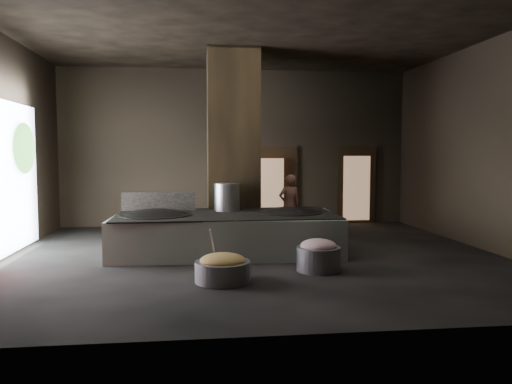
{
  "coord_description": "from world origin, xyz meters",
  "views": [
    {
      "loc": [
        -1.18,
        -10.01,
        2.09
      ],
      "look_at": [
        0.12,
        0.74,
        1.25
      ],
      "focal_mm": 35.0,
      "sensor_mm": 36.0,
      "label": 1
    }
  ],
  "objects": [
    {
      "name": "wok_left",
      "position": [
        -2.01,
        0.33,
        0.75
      ],
      "size": [
        1.46,
        1.46,
        0.4
      ],
      "primitive_type": "ellipsoid",
      "color": "black",
      "rests_on": "hearth_platform"
    },
    {
      "name": "floor",
      "position": [
        0.0,
        0.0,
        -0.05
      ],
      "size": [
        10.0,
        9.0,
        0.1
      ],
      "primitive_type": "cube",
      "color": "black",
      "rests_on": "ground"
    },
    {
      "name": "veg_basin",
      "position": [
        -0.76,
        -1.99,
        0.17
      ],
      "size": [
        1.01,
        1.01,
        0.34
      ],
      "primitive_type": "cylinder",
      "rotation": [
        0.0,
        0.0,
        0.11
      ],
      "color": "slate",
      "rests_on": "ground"
    },
    {
      "name": "left_opening",
      "position": [
        -4.95,
        0.2,
        1.6
      ],
      "size": [
        0.04,
        4.2,
        3.1
      ],
      "primitive_type": "cube",
      "color": "white",
      "rests_on": "ground"
    },
    {
      "name": "tree_silhouette",
      "position": [
        -4.85,
        1.3,
        2.2
      ],
      "size": [
        0.28,
        1.1,
        1.1
      ],
      "primitive_type": "ellipsoid",
      "color": "#194714",
      "rests_on": "left_opening"
    },
    {
      "name": "meat_fill",
      "position": [
        0.97,
        -1.44,
        0.45
      ],
      "size": [
        0.65,
        0.65,
        0.25
      ],
      "primitive_type": "ellipsoid",
      "color": "#BE727F",
      "rests_on": "meat_basin"
    },
    {
      "name": "right_wall",
      "position": [
        5.05,
        0.0,
        2.25
      ],
      "size": [
        0.1,
        9.0,
        4.5
      ],
      "primitive_type": "cube",
      "color": "black",
      "rests_on": "ground"
    },
    {
      "name": "hearth_platform",
      "position": [
        -0.56,
        0.38,
        0.4
      ],
      "size": [
        4.72,
        2.41,
        0.81
      ],
      "primitive_type": "cube",
      "rotation": [
        0.0,
        0.0,
        -0.04
      ],
      "color": "silver",
      "rests_on": "ground"
    },
    {
      "name": "wok_left_rim",
      "position": [
        -2.01,
        0.33,
        0.82
      ],
      "size": [
        1.49,
        1.49,
        0.05
      ],
      "primitive_type": "cylinder",
      "color": "black",
      "rests_on": "hearth_platform"
    },
    {
      "name": "ceiling",
      "position": [
        0.0,
        0.0,
        4.55
      ],
      "size": [
        10.0,
        9.0,
        0.1
      ],
      "primitive_type": "cube",
      "color": "black",
      "rests_on": "back_wall"
    },
    {
      "name": "cook",
      "position": [
        1.18,
        2.43,
        0.78
      ],
      "size": [
        0.63,
        0.48,
        1.56
      ],
      "primitive_type": "imported",
      "rotation": [
        0.0,
        0.0,
        3.36
      ],
      "color": "#8F5C48",
      "rests_on": "ground"
    },
    {
      "name": "doorway_far",
      "position": [
        3.6,
        4.45,
        1.1
      ],
      "size": [
        1.18,
        0.08,
        2.38
      ],
      "primitive_type": "cube",
      "color": "black",
      "rests_on": "ground"
    },
    {
      "name": "doorway_near",
      "position": [
        1.2,
        4.45,
        1.1
      ],
      "size": [
        1.18,
        0.08,
        2.38
      ],
      "primitive_type": "cube",
      "color": "black",
      "rests_on": "ground"
    },
    {
      "name": "doorway_near_glow",
      "position": [
        0.97,
        4.23,
        1.05
      ],
      "size": [
        0.76,
        0.04,
        1.79
      ],
      "primitive_type": "cube",
      "color": "#8C6647",
      "rests_on": "ground"
    },
    {
      "name": "veg_fill",
      "position": [
        -0.76,
        -1.99,
        0.35
      ],
      "size": [
        0.75,
        0.75,
        0.23
      ],
      "primitive_type": "ellipsoid",
      "color": "#9AA14E",
      "rests_on": "veg_basin"
    },
    {
      "name": "pillar",
      "position": [
        -0.3,
        1.9,
        2.25
      ],
      "size": [
        1.2,
        1.2,
        4.5
      ],
      "primitive_type": "cube",
      "color": "black",
      "rests_on": "ground"
    },
    {
      "name": "front_wall",
      "position": [
        0.0,
        -4.55,
        2.25
      ],
      "size": [
        10.0,
        0.1,
        4.5
      ],
      "primitive_type": "cube",
      "color": "black",
      "rests_on": "ground"
    },
    {
      "name": "stock_pot",
      "position": [
        -0.51,
        0.93,
        1.13
      ],
      "size": [
        0.56,
        0.56,
        0.6
      ],
      "primitive_type": "cylinder",
      "color": "#B0B4B9",
      "rests_on": "hearth_platform"
    },
    {
      "name": "platform_cap",
      "position": [
        -0.56,
        0.38,
        0.82
      ],
      "size": [
        4.53,
        2.18,
        0.03
      ],
      "primitive_type": "cube",
      "color": "black",
      "rests_on": "hearth_platform"
    },
    {
      "name": "wok_right",
      "position": [
        0.79,
        0.43,
        0.75
      ],
      "size": [
        1.36,
        1.36,
        0.38
      ],
      "primitive_type": "ellipsoid",
      "color": "black",
      "rests_on": "hearth_platform"
    },
    {
      "name": "doorway_far_glow",
      "position": [
        3.59,
        4.4,
        1.05
      ],
      "size": [
        0.81,
        0.04,
        1.92
      ],
      "primitive_type": "cube",
      "color": "#8C6647",
      "rests_on": "ground"
    },
    {
      "name": "splash_guard",
      "position": [
        -2.01,
        1.13,
        1.03
      ],
      "size": [
        1.61,
        0.13,
        0.4
      ],
      "primitive_type": "cube",
      "rotation": [
        0.0,
        0.0,
        -0.04
      ],
      "color": "black",
      "rests_on": "hearth_platform"
    },
    {
      "name": "ladle",
      "position": [
        -0.91,
        -1.84,
        0.55
      ],
      "size": [
        0.14,
        0.35,
        0.65
      ],
      "primitive_type": "cylinder",
      "rotation": [
        0.49,
        0.0,
        -0.32
      ],
      "color": "#B0B4B9",
      "rests_on": "veg_basin"
    },
    {
      "name": "meat_basin",
      "position": [
        0.97,
        -1.44,
        0.21
      ],
      "size": [
        0.97,
        0.97,
        0.43
      ],
      "primitive_type": "cylinder",
      "rotation": [
        0.0,
        0.0,
        0.29
      ],
      "color": "slate",
      "rests_on": "ground"
    },
    {
      "name": "wok_right_rim",
      "position": [
        0.79,
        0.43,
        0.82
      ],
      "size": [
        1.39,
        1.39,
        0.05
      ],
      "primitive_type": "cylinder",
      "color": "black",
      "rests_on": "hearth_platform"
    },
    {
      "name": "back_wall",
      "position": [
        0.0,
        4.55,
        2.25
      ],
      "size": [
        10.0,
        0.1,
        4.5
      ],
      "primitive_type": "cube",
      "color": "black",
      "rests_on": "ground"
    }
  ]
}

